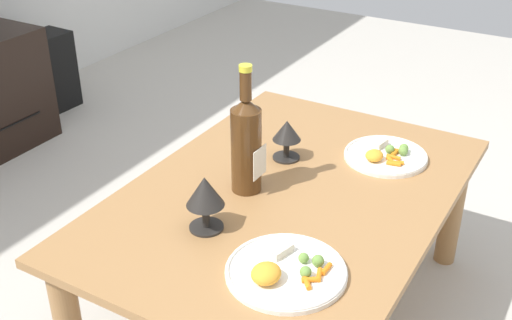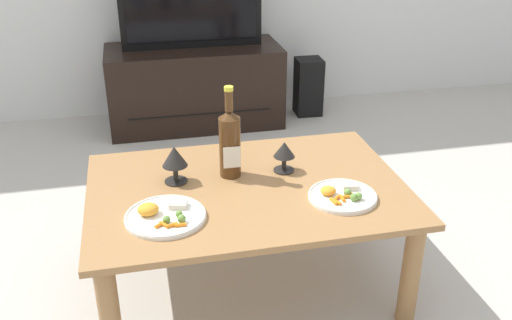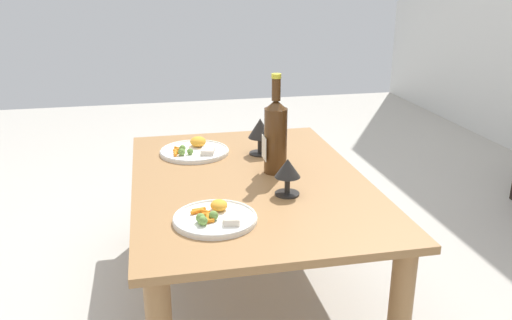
% 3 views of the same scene
% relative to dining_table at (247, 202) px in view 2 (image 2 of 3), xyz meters
% --- Properties ---
extents(ground_plane, '(6.40, 6.40, 0.00)m').
position_rel_dining_table_xyz_m(ground_plane, '(0.00, 0.00, -0.38)').
color(ground_plane, '#B7B2A8').
extents(dining_table, '(1.19, 0.82, 0.45)m').
position_rel_dining_table_xyz_m(dining_table, '(0.00, 0.00, 0.00)').
color(dining_table, '#9E7042').
rests_on(dining_table, ground_plane).
extents(tv_stand, '(1.13, 0.50, 0.53)m').
position_rel_dining_table_xyz_m(tv_stand, '(0.01, 1.78, -0.12)').
color(tv_stand, black).
rests_on(tv_stand, ground_plane).
extents(tv_screen, '(0.90, 0.05, 0.58)m').
position_rel_dining_table_xyz_m(tv_screen, '(0.01, 1.77, 0.44)').
color(tv_screen, black).
rests_on(tv_screen, tv_stand).
extents(floor_speaker, '(0.18, 0.18, 0.40)m').
position_rel_dining_table_xyz_m(floor_speaker, '(0.81, 1.79, -0.18)').
color(floor_speaker, black).
rests_on(floor_speaker, ground_plane).
extents(wine_bottle, '(0.08, 0.09, 0.36)m').
position_rel_dining_table_xyz_m(wine_bottle, '(-0.05, 0.11, 0.22)').
color(wine_bottle, '#4C2D14').
rests_on(wine_bottle, dining_table).
extents(goblet_left, '(0.10, 0.10, 0.15)m').
position_rel_dining_table_xyz_m(goblet_left, '(-0.26, 0.10, 0.17)').
color(goblet_left, black).
rests_on(goblet_left, dining_table).
extents(goblet_right, '(0.09, 0.09, 0.13)m').
position_rel_dining_table_xyz_m(goblet_right, '(0.17, 0.10, 0.15)').
color(goblet_right, black).
rests_on(goblet_right, dining_table).
extents(dinner_plate_left, '(0.28, 0.28, 0.05)m').
position_rel_dining_table_xyz_m(dinner_plate_left, '(-0.32, -0.16, 0.08)').
color(dinner_plate_left, white).
rests_on(dinner_plate_left, dining_table).
extents(dinner_plate_right, '(0.25, 0.25, 0.04)m').
position_rel_dining_table_xyz_m(dinner_plate_right, '(0.32, -0.16, 0.08)').
color(dinner_plate_right, white).
rests_on(dinner_plate_right, dining_table).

